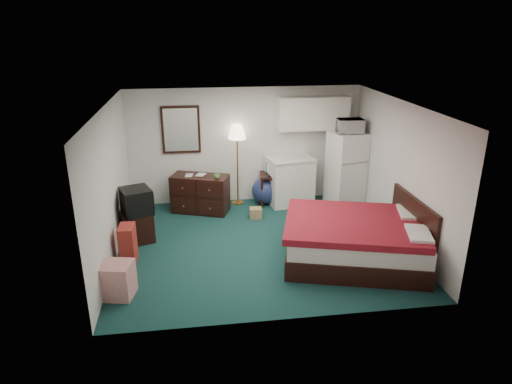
{
  "coord_description": "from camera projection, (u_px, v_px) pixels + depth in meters",
  "views": [
    {
      "loc": [
        -1.11,
        -7.3,
        3.75
      ],
      "look_at": [
        -0.06,
        0.13,
        0.96
      ],
      "focal_mm": 32.0,
      "sensor_mm": 36.0,
      "label": 1
    }
  ],
  "objects": [
    {
      "name": "file_bin",
      "position": [
        200.0,
        205.0,
        9.63
      ],
      "size": [
        0.43,
        0.34,
        0.28
      ],
      "primitive_type": null,
      "rotation": [
        0.0,
        0.0,
        0.11
      ],
      "color": "gray",
      "rests_on": "floor"
    },
    {
      "name": "exercise_ball",
      "position": [
        265.0,
        190.0,
        9.99
      ],
      "size": [
        0.73,
        0.73,
        0.6
      ],
      "primitive_type": "sphere",
      "rotation": [
        0.0,
        0.0,
        -0.25
      ],
      "color": "navy",
      "rests_on": "floor"
    },
    {
      "name": "microwave",
      "position": [
        350.0,
        124.0,
        9.34
      ],
      "size": [
        0.53,
        0.31,
        0.36
      ],
      "primitive_type": "imported",
      "rotation": [
        0.0,
        0.0,
        -0.04
      ],
      "color": "white",
      "rests_on": "fridge"
    },
    {
      "name": "cardboard_box_b",
      "position": [
        279.0,
        201.0,
        9.86
      ],
      "size": [
        0.24,
        0.28,
        0.26
      ],
      "primitive_type": null,
      "rotation": [
        0.0,
        0.0,
        0.09
      ],
      "color": "#96784B",
      "rests_on": "floor"
    },
    {
      "name": "suitcase",
      "position": [
        128.0,
        244.0,
        7.54
      ],
      "size": [
        0.26,
        0.4,
        0.64
      ],
      "primitive_type": null,
      "rotation": [
        0.0,
        0.0,
        -0.04
      ],
      "color": "maroon",
      "rests_on": "floor"
    },
    {
      "name": "walls",
      "position": [
        260.0,
        178.0,
        7.79
      ],
      "size": [
        5.01,
        4.51,
        2.5
      ],
      "color": "white",
      "rests_on": "floor"
    },
    {
      "name": "tv_stand",
      "position": [
        137.0,
        226.0,
        8.3
      ],
      "size": [
        0.69,
        0.72,
        0.53
      ],
      "primitive_type": null,
      "rotation": [
        0.0,
        0.0,
        0.31
      ],
      "color": "black",
      "rests_on": "floor"
    },
    {
      "name": "mug",
      "position": [
        217.0,
        176.0,
        9.2
      ],
      "size": [
        0.16,
        0.14,
        0.13
      ],
      "primitive_type": "imported",
      "rotation": [
        0.0,
        0.0,
        -0.41
      ],
      "color": "#559749",
      "rests_on": "dresser"
    },
    {
      "name": "book_a",
      "position": [
        185.0,
        171.0,
        9.36
      ],
      "size": [
        0.15,
        0.04,
        0.21
      ],
      "primitive_type": "imported",
      "rotation": [
        0.0,
        0.0,
        -0.15
      ],
      "color": "#96784B",
      "rests_on": "dresser"
    },
    {
      "name": "crt_tv",
      "position": [
        136.0,
        201.0,
        8.12
      ],
      "size": [
        0.66,
        0.69,
        0.46
      ],
      "primitive_type": null,
      "rotation": [
        0.0,
        0.0,
        0.36
      ],
      "color": "black",
      "rests_on": "tv_stand"
    },
    {
      "name": "laptop",
      "position": [
        275.0,
        170.0,
        9.76
      ],
      "size": [
        0.36,
        0.3,
        0.24
      ],
      "primitive_type": null,
      "rotation": [
        0.0,
        0.0,
        -0.04
      ],
      "color": "black",
      "rests_on": "desk"
    },
    {
      "name": "mirror",
      "position": [
        181.0,
        130.0,
        9.53
      ],
      "size": [
        0.8,
        0.06,
        1.0
      ],
      "primitive_type": null,
      "color": "white",
      "rests_on": "walls"
    },
    {
      "name": "floor",
      "position": [
        260.0,
        244.0,
        8.23
      ],
      "size": [
        5.0,
        4.5,
        0.01
      ],
      "primitive_type": "cube",
      "color": "#193B3B",
      "rests_on": "ground"
    },
    {
      "name": "ceiling",
      "position": [
        261.0,
        105.0,
        7.36
      ],
      "size": [
        5.0,
        4.5,
        0.01
      ],
      "primitive_type": "cube",
      "color": "white",
      "rests_on": "walls"
    },
    {
      "name": "upper_cabinets",
      "position": [
        313.0,
        113.0,
        9.66
      ],
      "size": [
        1.5,
        0.35,
        0.7
      ],
      "primitive_type": null,
      "color": "white",
      "rests_on": "walls"
    },
    {
      "name": "dresser",
      "position": [
        200.0,
        194.0,
        9.53
      ],
      "size": [
        1.27,
        0.89,
        0.79
      ],
      "primitive_type": null,
      "rotation": [
        0.0,
        0.0,
        -0.35
      ],
      "color": "black",
      "rests_on": "floor"
    },
    {
      "name": "retail_box",
      "position": [
        118.0,
        280.0,
        6.58
      ],
      "size": [
        0.49,
        0.49,
        0.52
      ],
      "primitive_type": null,
      "rotation": [
        0.0,
        0.0,
        -0.21
      ],
      "color": "beige",
      "rests_on": "floor"
    },
    {
      "name": "headboard",
      "position": [
        413.0,
        227.0,
        7.62
      ],
      "size": [
        0.06,
        1.56,
        1.0
      ],
      "primitive_type": null,
      "color": "black",
      "rests_on": "walls"
    },
    {
      "name": "bed",
      "position": [
        355.0,
        241.0,
        7.56
      ],
      "size": [
        2.61,
        2.27,
        0.71
      ],
      "primitive_type": null,
      "rotation": [
        0.0,
        0.0,
        -0.28
      ],
      "color": "maroon",
      "rests_on": "floor"
    },
    {
      "name": "kitchen_counter",
      "position": [
        290.0,
        181.0,
        9.95
      ],
      "size": [
        1.03,
        0.85,
        1.01
      ],
      "primitive_type": null,
      "rotation": [
        0.0,
        0.0,
        0.17
      ],
      "color": "white",
      "rests_on": "floor"
    },
    {
      "name": "book_b",
      "position": [
        197.0,
        170.0,
        9.39
      ],
      "size": [
        0.17,
        0.09,
        0.23
      ],
      "primitive_type": "imported",
      "rotation": [
        0.0,
        0.0,
        -0.43
      ],
      "color": "#96784B",
      "rests_on": "dresser"
    },
    {
      "name": "floor_lamp",
      "position": [
        237.0,
        165.0,
        9.8
      ],
      "size": [
        0.49,
        0.49,
        1.76
      ],
      "primitive_type": null,
      "rotation": [
        0.0,
        0.0,
        -0.34
      ],
      "color": "#B87E32",
      "rests_on": "floor"
    },
    {
      "name": "cardboard_box_a",
      "position": [
        256.0,
        213.0,
        9.31
      ],
      "size": [
        0.25,
        0.22,
        0.21
      ],
      "primitive_type": null,
      "rotation": [
        0.0,
        0.0,
        -0.06
      ],
      "color": "#96784B",
      "rests_on": "floor"
    },
    {
      "name": "fridge",
      "position": [
        346.0,
        170.0,
        9.72
      ],
      "size": [
        0.8,
        0.8,
        1.62
      ],
      "primitive_type": null,
      "rotation": [
        0.0,
        0.0,
        0.24
      ],
      "color": "white",
      "rests_on": "floor"
    },
    {
      "name": "desk",
      "position": [
        272.0,
        189.0,
        9.97
      ],
      "size": [
        0.6,
        0.6,
        0.67
      ],
      "primitive_type": null,
      "rotation": [
        0.0,
        0.0,
        -0.13
      ],
      "color": "black",
      "rests_on": "floor"
    }
  ]
}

